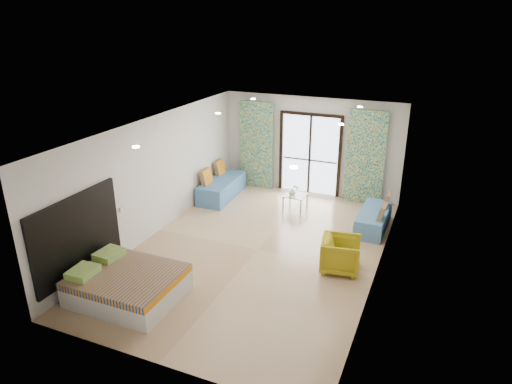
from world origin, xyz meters
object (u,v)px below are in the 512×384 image
at_px(daybed_right, 374,219).
at_px(bed, 127,284).
at_px(armchair, 341,253).
at_px(coffee_table, 295,196).
at_px(daybed_left, 221,187).

bearing_deg(daybed_right, bed, -127.18).
height_order(bed, armchair, armchair).
relative_size(bed, coffee_table, 2.83).
height_order(daybed_right, coffee_table, daybed_right).
distance_m(coffee_table, armchair, 3.17).
bearing_deg(coffee_table, bed, -106.53).
height_order(daybed_left, coffee_table, daybed_left).
xyz_separation_m(daybed_left, armchair, (3.94, -2.55, 0.10)).
relative_size(daybed_left, daybed_right, 1.16).
xyz_separation_m(bed, daybed_left, (-0.64, 4.97, 0.02)).
height_order(daybed_right, armchair, daybed_right).
distance_m(daybed_left, armchair, 4.69).
bearing_deg(daybed_right, daybed_left, 175.72).
height_order(bed, daybed_right, daybed_right).
distance_m(daybed_right, armchair, 2.20).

